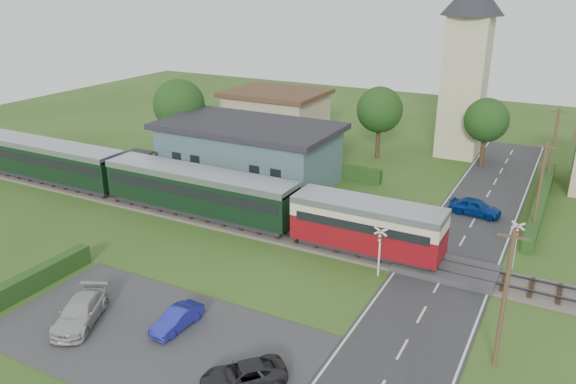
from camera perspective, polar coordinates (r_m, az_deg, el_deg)
The scene contains 29 objects.
ground at distance 38.14m, azimuth 0.18°, elevation -6.01°, with size 120.00×120.00×0.00m, color #2D4C19.
railway_track at distance 39.69m, azimuth 1.54°, elevation -4.72°, with size 76.00×3.20×0.49m.
road at distance 35.15m, azimuth 14.94°, elevation -9.22°, with size 6.00×70.00×0.05m, color #28282B.
car_park at distance 30.40m, azimuth -13.42°, elevation -14.19°, with size 17.00×9.00×0.08m, color #333335.
crossing_deck at distance 36.79m, azimuth 15.73°, elevation -7.53°, with size 6.20×3.40×0.45m, color #333335.
platform at distance 46.96m, azimuth -7.66°, elevation -0.61°, with size 30.00×3.00×0.45m, color gray.
equipment_hut at distance 51.33m, azimuth -15.06°, elevation 2.52°, with size 2.30×2.30×2.55m.
station_building at distance 50.70m, azimuth -4.01°, elevation 4.10°, with size 16.00×9.00×5.30m.
train at distance 45.16m, azimuth -12.28°, elevation 0.86°, with size 43.20×2.90×3.40m.
church_tower at distance 59.55m, azimuth 17.76°, elevation 13.09°, with size 6.00×6.00×17.60m.
house_west at distance 64.81m, azimuth -1.22°, elevation 7.91°, with size 10.80×8.80×5.50m.
hedge_carpark at distance 36.42m, azimuth -25.01°, elevation -8.44°, with size 0.80×9.00×1.20m, color #193814.
hedge_roadside at distance 49.03m, azimuth 24.30°, elevation -0.93°, with size 0.80×18.00×1.20m, color #193814.
hedge_station at distance 55.00m, azimuth -1.48°, elevation 3.25°, with size 22.00×0.80×1.30m, color #193814.
tree_a at distance 58.09m, azimuth -10.99°, elevation 8.65°, with size 5.20×5.20×8.00m.
tree_b at distance 57.36m, azimuth 9.29°, elevation 8.23°, with size 4.60×4.60×7.34m.
tree_c at distance 57.08m, azimuth 19.52°, elevation 6.88°, with size 4.20×4.20×6.78m.
utility_pole_b at distance 27.71m, azimuth 21.13°, elevation -10.04°, with size 1.40×0.22×7.00m.
utility_pole_c at distance 42.38m, azimuth 24.18°, elevation 0.22°, with size 1.40×0.22×7.00m.
utility_pole_d at distance 53.88m, azimuth 25.34°, elevation 4.16°, with size 1.40×0.22×7.00m.
crossing_signal_near at distance 34.62m, azimuth 9.31°, elevation -5.27°, with size 0.84×0.28×3.28m.
crossing_signal_far at distance 37.71m, azimuth 22.17°, elevation -4.38°, with size 0.84×0.28×3.28m.
streetlamp_west at distance 64.41m, azimuth -8.92°, elevation 7.81°, with size 0.30×0.30×5.15m.
car_on_road at distance 45.79m, azimuth 18.50°, elevation -1.45°, with size 1.56×3.87×1.32m, color navy.
car_park_blue at distance 30.53m, azimuth -11.21°, elevation -12.53°, with size 1.12×3.21×1.06m, color #1F239A.
car_park_silver at distance 32.26m, azimuth -20.36°, elevation -11.33°, with size 1.84×4.52×1.31m, color #B8B8B8.
car_park_dark at distance 26.42m, azimuth -4.57°, elevation -18.10°, with size 1.79×3.89×1.08m, color #242427.
pedestrian_near at distance 42.72m, azimuth 0.24°, elevation -0.92°, with size 0.69×0.45×1.90m, color gray.
pedestrian_far at distance 49.76m, azimuth -12.38°, elevation 1.65°, with size 0.83×0.65×1.71m, color gray.
Camera 1 is at (15.91, -30.13, 17.15)m, focal length 35.00 mm.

